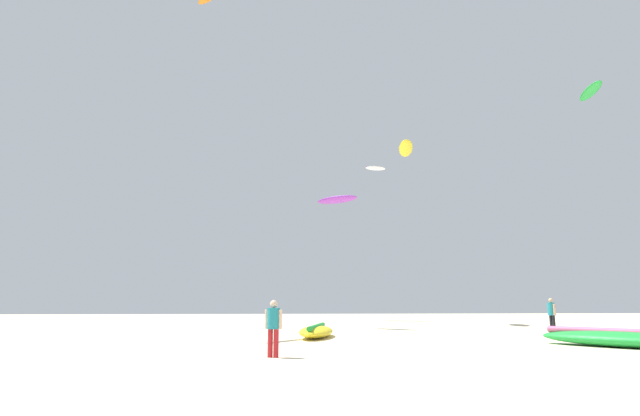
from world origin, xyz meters
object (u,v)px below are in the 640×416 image
object	(u,v)px
kite_aloft_0	(406,148)
kite_aloft_1	(590,91)
kite_aloft_5	(375,168)
person_foreground	(273,324)
kite_grounded_mid	(619,338)
person_midground	(552,312)
kite_aloft_3	(337,200)
kite_grounded_near	(317,331)

from	to	relation	value
kite_aloft_0	kite_aloft_1	bearing A→B (deg)	-12.32
kite_aloft_1	kite_aloft_5	bearing A→B (deg)	134.93
person_foreground	kite_aloft_0	bearing A→B (deg)	-0.27
kite_grounded_mid	person_foreground	bearing A→B (deg)	-169.05
kite_aloft_0	kite_aloft_5	world-z (taller)	kite_aloft_5
person_foreground	kite_aloft_5	xyz separation A→B (m)	(9.75, 33.76, 13.77)
kite_aloft_0	kite_aloft_1	world-z (taller)	kite_aloft_1
kite_grounded_mid	person_midground	bearing A→B (deg)	74.51
person_midground	kite_aloft_3	distance (m)	23.40
person_midground	kite_aloft_1	xyz separation A→B (m)	(9.05, 8.39, 16.36)
kite_grounded_near	kite_aloft_1	xyz separation A→B (m)	(21.83, 11.45, 17.12)
person_foreground	kite_aloft_1	distance (m)	34.98
person_midground	kite_aloft_3	bearing A→B (deg)	-72.82
kite_grounded_near	kite_aloft_5	xyz separation A→B (m)	(7.85, 25.46, 14.44)
person_midground	kite_aloft_5	xyz separation A→B (m)	(-4.93, 22.41, 13.68)
person_foreground	kite_aloft_3	bearing A→B (deg)	13.36
person_midground	kite_aloft_0	distance (m)	17.45
person_foreground	kite_grounded_mid	distance (m)	12.43
person_foreground	person_midground	xyz separation A→B (m)	(14.68, 11.35, 0.09)
kite_aloft_3	kite_aloft_0	bearing A→B (deg)	-59.72
kite_aloft_3	person_foreground	bearing A→B (deg)	-100.18
person_midground	kite_aloft_5	size ratio (longest dim) A/B	0.82
kite_grounded_mid	kite_aloft_5	size ratio (longest dim) A/B	2.44
kite_aloft_3	kite_aloft_1	bearing A→B (deg)	-30.58
kite_aloft_5	kite_aloft_3	bearing A→B (deg)	-142.84
kite_grounded_near	kite_aloft_0	world-z (taller)	kite_aloft_0
kite_aloft_1	kite_grounded_mid	bearing A→B (deg)	-123.59
kite_grounded_near	kite_grounded_mid	xyz separation A→B (m)	(10.29, -5.93, 0.03)
person_foreground	kite_grounded_near	distance (m)	8.53
person_foreground	kite_aloft_3	world-z (taller)	kite_aloft_3
person_foreground	kite_grounded_mid	bearing A→B (deg)	-55.51
kite_aloft_5	kite_aloft_1	bearing A→B (deg)	-45.07
kite_aloft_1	kite_aloft_3	distance (m)	22.20
kite_grounded_mid	kite_aloft_3	bearing A→B (deg)	103.39
kite_aloft_1	kite_aloft_3	size ratio (longest dim) A/B	0.99
kite_aloft_1	kite_aloft_5	world-z (taller)	kite_aloft_1
kite_aloft_3	person_midground	bearing A→B (deg)	-64.38
kite_grounded_mid	kite_aloft_5	bearing A→B (deg)	94.45
kite_grounded_mid	kite_aloft_3	xyz separation A→B (m)	(-6.71, 28.16, 10.49)
kite_aloft_3	kite_grounded_mid	bearing A→B (deg)	-76.61
kite_grounded_near	kite_aloft_3	bearing A→B (deg)	80.85
kite_grounded_near	person_midground	bearing A→B (deg)	13.44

